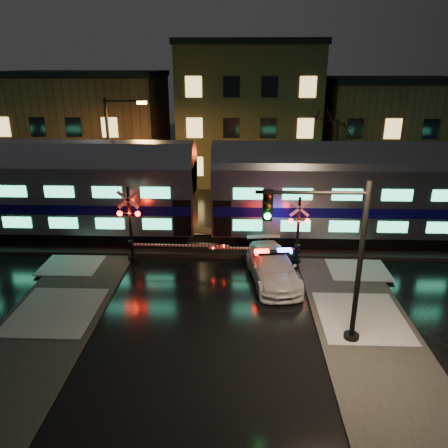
{
  "coord_description": "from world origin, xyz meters",
  "views": [
    {
      "loc": [
        1.32,
        -18.99,
        10.12
      ],
      "look_at": [
        0.54,
        2.5,
        2.2
      ],
      "focal_mm": 35.0,
      "sensor_mm": 36.0,
      "label": 1
    }
  ],
  "objects_px": {
    "crossing_signal_left": "(137,233)",
    "traffic_light": "(332,262)",
    "crossing_signal_right": "(291,238)",
    "police_car": "(273,267)",
    "streetlight": "(114,152)"
  },
  "relations": [
    {
      "from": "crossing_signal_right",
      "to": "traffic_light",
      "type": "bearing_deg",
      "value": -84.47
    },
    {
      "from": "crossing_signal_right",
      "to": "traffic_light",
      "type": "relative_size",
      "value": 0.82
    },
    {
      "from": "crossing_signal_right",
      "to": "streetlight",
      "type": "height_order",
      "value": "streetlight"
    },
    {
      "from": "crossing_signal_left",
      "to": "streetlight",
      "type": "bearing_deg",
      "value": 113.06
    },
    {
      "from": "police_car",
      "to": "traffic_light",
      "type": "xyz_separation_m",
      "value": [
        1.71,
        -4.99,
        2.65
      ]
    },
    {
      "from": "traffic_light",
      "to": "streetlight",
      "type": "distance_m",
      "value": 17.9
    },
    {
      "from": "crossing_signal_right",
      "to": "streetlight",
      "type": "relative_size",
      "value": 0.65
    },
    {
      "from": "traffic_light",
      "to": "crossing_signal_right",
      "type": "bearing_deg",
      "value": 104.36
    },
    {
      "from": "police_car",
      "to": "traffic_light",
      "type": "height_order",
      "value": "traffic_light"
    },
    {
      "from": "crossing_signal_left",
      "to": "traffic_light",
      "type": "bearing_deg",
      "value": -38.09
    },
    {
      "from": "traffic_light",
      "to": "police_car",
      "type": "bearing_deg",
      "value": 117.75
    },
    {
      "from": "traffic_light",
      "to": "streetlight",
      "type": "relative_size",
      "value": 0.79
    },
    {
      "from": "police_car",
      "to": "crossing_signal_right",
      "type": "height_order",
      "value": "crossing_signal_right"
    },
    {
      "from": "police_car",
      "to": "crossing_signal_left",
      "type": "bearing_deg",
      "value": 156.71
    },
    {
      "from": "traffic_light",
      "to": "crossing_signal_left",
      "type": "bearing_deg",
      "value": 150.73
    }
  ]
}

